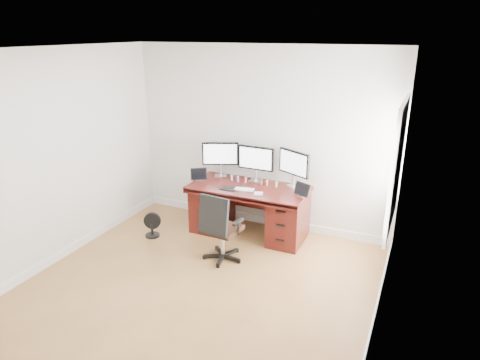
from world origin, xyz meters
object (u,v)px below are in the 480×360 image
at_px(office_chair, 221,239).
at_px(floor_fan, 152,225).
at_px(keyboard, 244,189).
at_px(monitor_center, 256,159).
at_px(desk, 249,208).

height_order(office_chair, floor_fan, office_chair).
relative_size(office_chair, keyboard, 3.44).
bearing_deg(floor_fan, monitor_center, 17.94).
distance_m(desk, monitor_center, 0.72).
xyz_separation_m(desk, keyboard, (-0.01, -0.17, 0.36)).
bearing_deg(monitor_center, office_chair, -90.04).
xyz_separation_m(desk, monitor_center, (-0.00, 0.24, 0.68)).
relative_size(office_chair, monitor_center, 1.71).
height_order(office_chair, monitor_center, monitor_center).
distance_m(desk, keyboard, 0.39).
distance_m(floor_fan, keyboard, 1.47).
bearing_deg(office_chair, keyboard, 94.73).
distance_m(office_chair, floor_fan, 1.25).
relative_size(floor_fan, keyboard, 1.33).
relative_size(floor_fan, monitor_center, 0.66).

